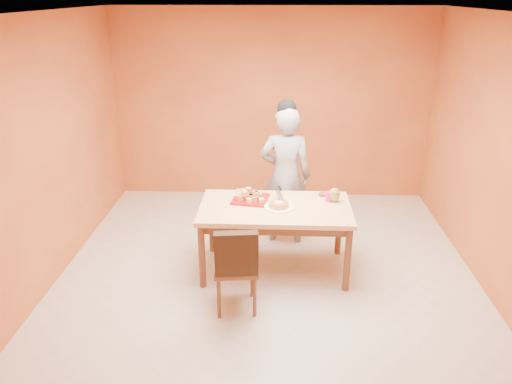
{
  "coord_description": "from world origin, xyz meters",
  "views": [
    {
      "loc": [
        0.09,
        -4.57,
        2.88
      ],
      "look_at": [
        -0.13,
        0.3,
        0.91
      ],
      "focal_mm": 35.0,
      "sensor_mm": 36.0,
      "label": 1
    }
  ],
  "objects_px": {
    "sponge_cake": "(279,204)",
    "egg_ornament": "(334,195)",
    "pastry_platter": "(250,199)",
    "dining_table": "(275,214)",
    "dining_chair": "(236,266)",
    "person": "(285,176)",
    "checker_tin": "(323,194)",
    "red_dinner_plate": "(247,193)",
    "magenta_glass": "(329,197)"
  },
  "relations": [
    {
      "from": "red_dinner_plate",
      "to": "magenta_glass",
      "type": "relative_size",
      "value": 2.29
    },
    {
      "from": "red_dinner_plate",
      "to": "sponge_cake",
      "type": "xyz_separation_m",
      "value": [
        0.36,
        -0.38,
        0.03
      ]
    },
    {
      "from": "person",
      "to": "checker_tin",
      "type": "height_order",
      "value": "person"
    },
    {
      "from": "dining_chair",
      "to": "checker_tin",
      "type": "height_order",
      "value": "dining_chair"
    },
    {
      "from": "dining_chair",
      "to": "person",
      "type": "distance_m",
      "value": 1.6
    },
    {
      "from": "sponge_cake",
      "to": "magenta_glass",
      "type": "distance_m",
      "value": 0.57
    },
    {
      "from": "checker_tin",
      "to": "magenta_glass",
      "type": "bearing_deg",
      "value": -72.56
    },
    {
      "from": "pastry_platter",
      "to": "magenta_glass",
      "type": "relative_size",
      "value": 3.38
    },
    {
      "from": "magenta_glass",
      "to": "checker_tin",
      "type": "bearing_deg",
      "value": 107.44
    },
    {
      "from": "sponge_cake",
      "to": "checker_tin",
      "type": "xyz_separation_m",
      "value": [
        0.49,
        0.35,
        -0.02
      ]
    },
    {
      "from": "sponge_cake",
      "to": "egg_ornament",
      "type": "relative_size",
      "value": 1.34
    },
    {
      "from": "pastry_platter",
      "to": "egg_ornament",
      "type": "distance_m",
      "value": 0.91
    },
    {
      "from": "pastry_platter",
      "to": "dining_table",
      "type": "bearing_deg",
      "value": -30.87
    },
    {
      "from": "sponge_cake",
      "to": "red_dinner_plate",
      "type": "bearing_deg",
      "value": 133.0
    },
    {
      "from": "checker_tin",
      "to": "egg_ornament",
      "type": "bearing_deg",
      "value": -57.34
    },
    {
      "from": "dining_chair",
      "to": "pastry_platter",
      "type": "distance_m",
      "value": 0.97
    },
    {
      "from": "dining_chair",
      "to": "magenta_glass",
      "type": "relative_size",
      "value": 8.34
    },
    {
      "from": "person",
      "to": "egg_ornament",
      "type": "xyz_separation_m",
      "value": [
        0.52,
        -0.57,
        0.0
      ]
    },
    {
      "from": "checker_tin",
      "to": "person",
      "type": "bearing_deg",
      "value": 135.52
    },
    {
      "from": "egg_ornament",
      "to": "magenta_glass",
      "type": "bearing_deg",
      "value": 152.66
    },
    {
      "from": "sponge_cake",
      "to": "dining_table",
      "type": "bearing_deg",
      "value": 140.59
    },
    {
      "from": "dining_table",
      "to": "dining_chair",
      "type": "bearing_deg",
      "value": -115.87
    },
    {
      "from": "sponge_cake",
      "to": "magenta_glass",
      "type": "height_order",
      "value": "magenta_glass"
    },
    {
      "from": "dining_chair",
      "to": "sponge_cake",
      "type": "height_order",
      "value": "dining_chair"
    },
    {
      "from": "pastry_platter",
      "to": "egg_ornament",
      "type": "bearing_deg",
      "value": -0.3
    },
    {
      "from": "dining_chair",
      "to": "egg_ornament",
      "type": "height_order",
      "value": "egg_ornament"
    },
    {
      "from": "dining_chair",
      "to": "sponge_cake",
      "type": "bearing_deg",
      "value": 53.95
    },
    {
      "from": "checker_tin",
      "to": "red_dinner_plate",
      "type": "bearing_deg",
      "value": 178.15
    },
    {
      "from": "dining_chair",
      "to": "person",
      "type": "bearing_deg",
      "value": 65.29
    },
    {
      "from": "pastry_platter",
      "to": "red_dinner_plate",
      "type": "relative_size",
      "value": 1.48
    },
    {
      "from": "dining_table",
      "to": "red_dinner_plate",
      "type": "distance_m",
      "value": 0.48
    },
    {
      "from": "dining_chair",
      "to": "egg_ornament",
      "type": "relative_size",
      "value": 5.88
    },
    {
      "from": "dining_chair",
      "to": "pastry_platter",
      "type": "height_order",
      "value": "dining_chair"
    },
    {
      "from": "magenta_glass",
      "to": "egg_ornament",
      "type": "bearing_deg",
      "value": -4.92
    },
    {
      "from": "dining_chair",
      "to": "red_dinner_plate",
      "type": "height_order",
      "value": "dining_chair"
    },
    {
      "from": "red_dinner_plate",
      "to": "egg_ornament",
      "type": "bearing_deg",
      "value": -11.44
    },
    {
      "from": "person",
      "to": "sponge_cake",
      "type": "bearing_deg",
      "value": 86.81
    },
    {
      "from": "dining_chair",
      "to": "red_dinner_plate",
      "type": "distance_m",
      "value": 1.14
    },
    {
      "from": "checker_tin",
      "to": "dining_table",
      "type": "bearing_deg",
      "value": -148.57
    },
    {
      "from": "pastry_platter",
      "to": "magenta_glass",
      "type": "height_order",
      "value": "magenta_glass"
    },
    {
      "from": "dining_chair",
      "to": "person",
      "type": "xyz_separation_m",
      "value": [
        0.48,
        1.48,
        0.37
      ]
    },
    {
      "from": "dining_chair",
      "to": "checker_tin",
      "type": "relative_size",
      "value": 9.2
    },
    {
      "from": "pastry_platter",
      "to": "sponge_cake",
      "type": "bearing_deg",
      "value": -32.01
    },
    {
      "from": "red_dinner_plate",
      "to": "sponge_cake",
      "type": "height_order",
      "value": "sponge_cake"
    },
    {
      "from": "pastry_platter",
      "to": "egg_ornament",
      "type": "relative_size",
      "value": 2.38
    },
    {
      "from": "red_dinner_plate",
      "to": "magenta_glass",
      "type": "height_order",
      "value": "magenta_glass"
    },
    {
      "from": "pastry_platter",
      "to": "magenta_glass",
      "type": "distance_m",
      "value": 0.85
    },
    {
      "from": "dining_chair",
      "to": "person",
      "type": "height_order",
      "value": "person"
    },
    {
      "from": "dining_chair",
      "to": "magenta_glass",
      "type": "distance_m",
      "value": 1.36
    },
    {
      "from": "dining_table",
      "to": "checker_tin",
      "type": "height_order",
      "value": "checker_tin"
    }
  ]
}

